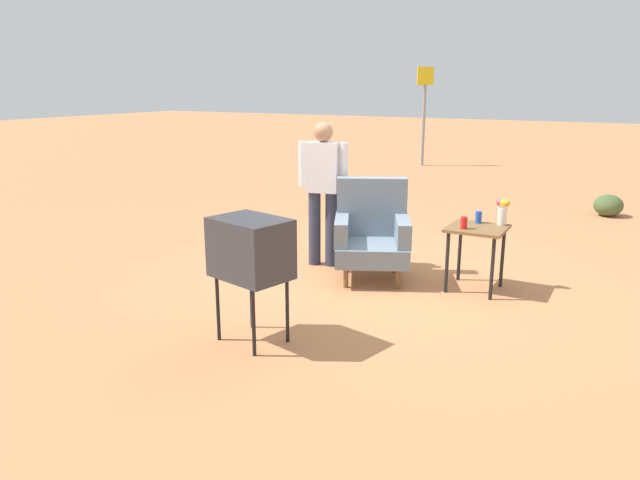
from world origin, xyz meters
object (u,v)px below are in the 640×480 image
object	(u,v)px
side_table	(477,237)
flower_vase	(503,211)
person_standing	(323,185)
road_sign	(424,111)
soda_can_blue	(479,217)
tv_on_stand	(251,249)
armchair	(372,233)
soda_can_red	(464,223)

from	to	relation	value
side_table	flower_vase	size ratio (longest dim) A/B	2.48
person_standing	road_sign	world-z (taller)	road_sign
road_sign	soda_can_blue	world-z (taller)	road_sign
soda_can_blue	flower_vase	xyz separation A→B (m)	(0.23, 0.02, 0.09)
side_table	tv_on_stand	bearing A→B (deg)	-120.48
soda_can_blue	tv_on_stand	bearing A→B (deg)	-117.71
soda_can_blue	flower_vase	size ratio (longest dim) A/B	0.46
road_sign	tv_on_stand	bearing A→B (deg)	-77.65
armchair	tv_on_stand	world-z (taller)	armchair
flower_vase	road_sign	bearing A→B (deg)	113.92
armchair	side_table	size ratio (longest dim) A/B	1.61
tv_on_stand	side_table	bearing A→B (deg)	59.52
road_sign	flower_vase	xyz separation A→B (m)	(3.87, -8.73, -0.57)
person_standing	armchair	bearing A→B (deg)	-13.21
side_table	person_standing	xyz separation A→B (m)	(-1.77, 0.03, 0.38)
soda_can_blue	road_sign	bearing A→B (deg)	112.59
armchair	road_sign	xyz separation A→B (m)	(-2.59, 9.06, 0.88)
soda_can_blue	flower_vase	world-z (taller)	flower_vase
side_table	person_standing	bearing A→B (deg)	179.10
side_table	road_sign	size ratio (longest dim) A/B	0.27
tv_on_stand	soda_can_blue	distance (m)	2.62
armchair	tv_on_stand	size ratio (longest dim) A/B	1.03
armchair	soda_can_red	distance (m)	1.01
side_table	soda_can_blue	xyz separation A→B (m)	(-0.04, 0.18, 0.16)
armchair	person_standing	world-z (taller)	person_standing
side_table	tv_on_stand	size ratio (longest dim) A/B	0.64
armchair	side_table	world-z (taller)	armchair
soda_can_blue	soda_can_red	bearing A→B (deg)	-101.07
soda_can_red	soda_can_blue	bearing A→B (deg)	78.93
side_table	flower_vase	world-z (taller)	flower_vase
tv_on_stand	road_sign	size ratio (longest dim) A/B	0.42
armchair	soda_can_blue	distance (m)	1.12
tv_on_stand	soda_can_blue	size ratio (longest dim) A/B	8.44
soda_can_red	flower_vase	size ratio (longest dim) A/B	0.46
armchair	soda_can_blue	size ratio (longest dim) A/B	8.69
soda_can_red	tv_on_stand	bearing A→B (deg)	-120.05
road_sign	flower_vase	bearing A→B (deg)	-66.08
flower_vase	soda_can_blue	bearing A→B (deg)	-174.78
tv_on_stand	soda_can_blue	xyz separation A→B (m)	(1.22, 2.32, -0.06)
soda_can_red	flower_vase	distance (m)	0.46
armchair	person_standing	xyz separation A→B (m)	(-0.68, 0.16, 0.44)
tv_on_stand	soda_can_red	distance (m)	2.31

